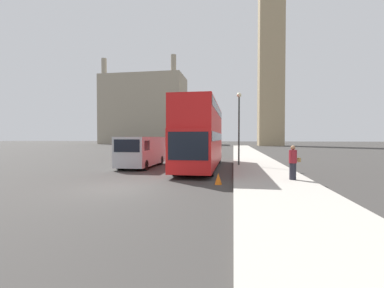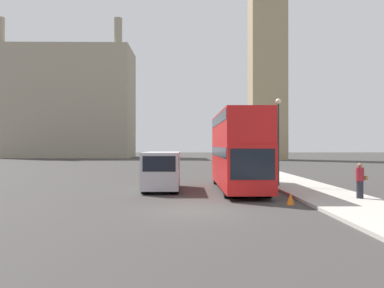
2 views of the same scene
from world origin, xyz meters
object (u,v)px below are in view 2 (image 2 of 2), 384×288
(red_double_decker_bus, at_px, (238,148))
(parked_sedan, at_px, (163,162))
(white_van, at_px, (162,170))
(pedestrian, at_px, (360,181))
(street_lamp, at_px, (278,128))

(red_double_decker_bus, xyz_separation_m, parked_sedan, (-5.95, 26.48, -1.88))
(white_van, xyz_separation_m, pedestrian, (9.86, -5.29, -0.24))
(red_double_decker_bus, height_order, white_van, red_double_decker_bus)
(white_van, height_order, parked_sedan, white_van)
(white_van, height_order, street_lamp, street_lamp)
(white_van, bearing_deg, pedestrian, -28.19)
(street_lamp, bearing_deg, red_double_decker_bus, -155.47)
(pedestrian, bearing_deg, red_double_decker_bus, 134.65)
(street_lamp, height_order, parked_sedan, street_lamp)
(pedestrian, bearing_deg, white_van, 151.81)
(parked_sedan, bearing_deg, white_van, -87.09)
(street_lamp, distance_m, parked_sedan, 26.87)
(street_lamp, relative_size, parked_sedan, 1.31)
(red_double_decker_bus, distance_m, white_van, 4.79)
(red_double_decker_bus, relative_size, parked_sedan, 2.69)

